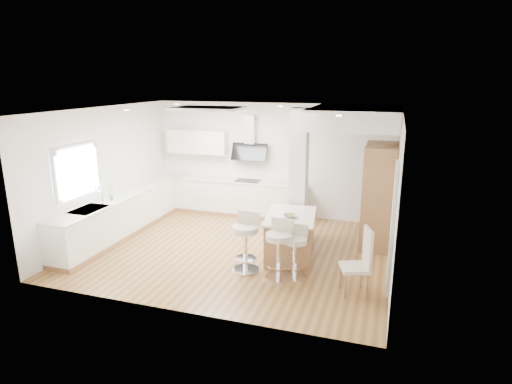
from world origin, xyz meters
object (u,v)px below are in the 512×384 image
at_px(peninsula, 290,236).
at_px(bar_stool_b, 279,246).
at_px(dining_chair, 361,259).
at_px(bar_stool_a, 246,239).
at_px(bar_stool_c, 295,249).

relative_size(peninsula, bar_stool_b, 1.42).
xyz_separation_m(bar_stool_b, dining_chair, (1.38, -0.14, 0.00)).
bearing_deg(bar_stool_a, dining_chair, -5.12).
bearing_deg(dining_chair, bar_stool_c, 147.75).
xyz_separation_m(peninsula, bar_stool_b, (0.03, -0.97, 0.16)).
xyz_separation_m(bar_stool_a, dining_chair, (2.03, -0.26, -0.01)).
xyz_separation_m(peninsula, bar_stool_a, (-0.61, -0.86, 0.18)).
relative_size(peninsula, bar_stool_a, 1.38).
relative_size(bar_stool_a, bar_stool_c, 1.14).
xyz_separation_m(peninsula, bar_stool_c, (0.29, -0.86, 0.11)).
height_order(bar_stool_c, dining_chair, dining_chair).
bearing_deg(peninsula, dining_chair, -45.77).
height_order(bar_stool_a, bar_stool_b, bar_stool_a).
bearing_deg(dining_chair, bar_stool_a, 153.16).
bearing_deg(peninsula, bar_stool_c, -78.75).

